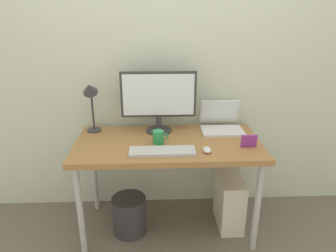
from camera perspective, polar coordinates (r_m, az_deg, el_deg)
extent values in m
plane|color=#665B51|center=(2.67, 0.00, -17.62)|extent=(6.00, 6.00, 0.00)
cube|color=silver|center=(2.51, -0.39, 12.56)|extent=(4.40, 0.04, 2.60)
cube|color=olive|center=(2.29, 0.00, -3.27)|extent=(1.34, 0.66, 0.04)
cylinder|color=#B2B2B7|center=(2.30, -15.57, -14.73)|extent=(0.04, 0.04, 0.71)
cylinder|color=#B2B2B7|center=(2.35, 15.80, -13.98)|extent=(0.04, 0.04, 0.71)
cylinder|color=#B2B2B7|center=(2.75, -13.16, -8.18)|extent=(0.04, 0.04, 0.71)
cylinder|color=#B2B2B7|center=(2.79, 12.47, -7.69)|extent=(0.04, 0.04, 0.71)
cylinder|color=#333338|center=(2.47, -1.66, -0.81)|extent=(0.20, 0.20, 0.01)
cylinder|color=#333338|center=(2.44, -1.68, 0.55)|extent=(0.04, 0.04, 0.11)
cube|color=#333338|center=(2.37, -1.73, 5.73)|extent=(0.57, 0.03, 0.35)
cube|color=white|center=(2.36, -1.73, 5.63)|extent=(0.53, 0.01, 0.31)
cube|color=silver|center=(2.48, 9.79, -0.89)|extent=(0.32, 0.22, 0.02)
cube|color=silver|center=(2.57, 9.32, 2.55)|extent=(0.32, 0.07, 0.21)
cube|color=white|center=(2.57, 9.35, 2.54)|extent=(0.30, 0.06, 0.18)
cylinder|color=#333338|center=(2.54, -13.16, -0.71)|extent=(0.11, 0.11, 0.01)
cylinder|color=#333338|center=(2.49, -13.46, 2.72)|extent=(0.02, 0.02, 0.31)
cone|color=#333338|center=(2.40, -14.00, 6.58)|extent=(0.11, 0.14, 0.13)
cube|color=#B2B2B7|center=(2.10, -1.04, -4.63)|extent=(0.44, 0.14, 0.02)
ellipsoid|color=silver|center=(2.13, 7.07, -4.29)|extent=(0.06, 0.09, 0.03)
cylinder|color=#268C4C|center=(2.24, -1.78, -2.02)|extent=(0.08, 0.08, 0.10)
torus|color=#268C4C|center=(2.24, -0.45, -1.88)|extent=(0.05, 0.01, 0.05)
cube|color=purple|center=(2.25, 14.42, -2.61)|extent=(0.11, 0.03, 0.09)
cube|color=silver|center=(2.63, 11.00, -13.15)|extent=(0.18, 0.36, 0.42)
cylinder|color=#333338|center=(2.55, -6.99, -15.64)|extent=(0.26, 0.26, 0.30)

